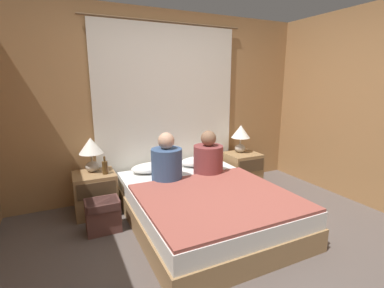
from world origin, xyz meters
name	(u,v)px	position (x,y,z in m)	size (l,w,h in m)	color
ground_plane	(238,255)	(0.00, 0.00, 0.00)	(16.00, 16.00, 0.00)	#564C47
wall_back	(167,105)	(0.00, 1.82, 1.25)	(4.32, 0.06, 2.50)	#A37547
curtain_panel	(168,111)	(0.00, 1.75, 1.17)	(2.21, 0.02, 2.34)	silver
bed	(204,206)	(0.00, 0.69, 0.20)	(1.57, 2.03, 0.41)	#99754C
nightstand_left	(95,193)	(-1.08, 1.45, 0.25)	(0.48, 0.45, 0.51)	#937047
nightstand_right	(242,169)	(1.08, 1.45, 0.25)	(0.48, 0.45, 0.51)	#937047
lamp_left	(91,149)	(-1.08, 1.53, 0.78)	(0.28, 0.28, 0.42)	#B2A899
lamp_right	(241,135)	(1.08, 1.53, 0.78)	(0.28, 0.28, 0.42)	#B2A899
pillow_left	(152,167)	(-0.35, 1.50, 0.47)	(0.54, 0.32, 0.12)	white
pillow_right	(198,161)	(0.35, 1.50, 0.47)	(0.54, 0.32, 0.12)	white
blanket_on_bed	(217,197)	(0.00, 0.40, 0.42)	(1.51, 1.39, 0.03)	#994C42
person_left_in_bed	(167,162)	(-0.27, 1.13, 0.64)	(0.37, 0.37, 0.59)	#38517A
person_right_in_bed	(208,157)	(0.30, 1.13, 0.62)	(0.38, 0.38, 0.56)	brown
beer_bottle_on_left_stand	(105,167)	(-0.95, 1.38, 0.59)	(0.07, 0.07, 0.21)	#513819
backpack_on_floor	(103,214)	(-1.06, 0.97, 0.20)	(0.35, 0.27, 0.36)	brown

